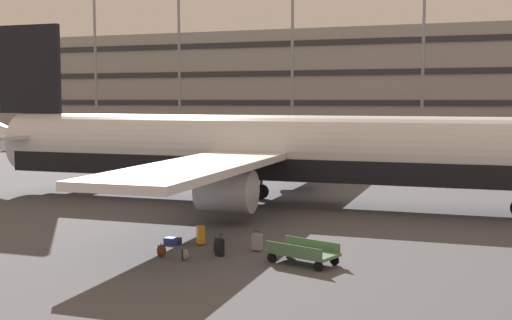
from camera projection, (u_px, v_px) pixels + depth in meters
The scene contains 15 objects.
ground_plane at pixel (239, 199), 40.72m from camera, with size 600.00×600.00×0.00m, color #4C4C51.
terminal_structure at pixel (378, 88), 90.22m from camera, with size 123.47×16.87×15.26m.
airliner at pixel (269, 151), 38.51m from camera, with size 41.38×33.38×10.99m.
light_mast_far_left at pixel (95, 35), 88.39m from camera, with size 1.80×0.50×26.08m.
light_mast_left at pixel (179, 50), 84.46m from camera, with size 1.80×0.50×21.64m.
light_mast_center_left at pixel (292, 45), 79.43m from camera, with size 1.80×0.50×21.86m.
light_mast_center_right at pixel (423, 53), 74.43m from camera, with size 1.80×0.50×19.52m.
suitcase_small at pixel (257, 242), 26.66m from camera, with size 0.40×0.26×0.84m.
suitcase_red at pixel (220, 247), 25.79m from camera, with size 0.44×0.38×0.86m.
suitcase_laid_flat at pixel (173, 241), 27.97m from camera, with size 0.71×0.47×0.27m.
suitcase_purple at pixel (201, 235), 27.81m from camera, with size 0.45×0.47×0.96m.
backpack_black at pixel (186, 255), 25.12m from camera, with size 0.40×0.41×0.50m.
backpack_large at pixel (217, 246), 26.55m from camera, with size 0.33×0.39×0.49m.
backpack_teal at pixel (162, 251), 25.65m from camera, with size 0.39×0.40×0.55m.
baggage_cart at pixel (303, 253), 24.59m from camera, with size 3.34×2.06×0.82m.
Camera 1 is at (14.42, -37.68, 6.13)m, focal length 46.23 mm.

